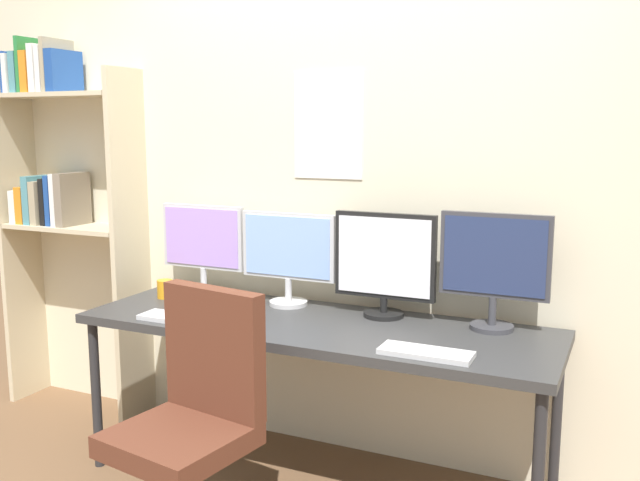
{
  "coord_description": "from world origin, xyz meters",
  "views": [
    {
      "loc": [
        1.23,
        -2.03,
        1.58
      ],
      "look_at": [
        0.0,
        0.65,
        1.09
      ],
      "focal_mm": 39.02,
      "sensor_mm": 36.0,
      "label": 1
    }
  ],
  "objects_px": {
    "office_chair": "(192,451)",
    "monitor_far_right": "(494,264)",
    "bookshelf": "(60,185)",
    "monitor_center_left": "(288,253)",
    "monitor_center_right": "(385,262)",
    "computer_mouse": "(230,325)",
    "monitor_far_left": "(203,244)",
    "keyboard_left": "(177,318)",
    "coffee_mug": "(165,289)",
    "desk": "(315,334)",
    "keyboard_right": "(426,353)"
  },
  "relations": [
    {
      "from": "office_chair",
      "to": "monitor_far_right",
      "type": "bearing_deg",
      "value": 44.2
    },
    {
      "from": "bookshelf",
      "to": "monitor_center_left",
      "type": "relative_size",
      "value": 4.32
    },
    {
      "from": "monitor_center_right",
      "to": "computer_mouse",
      "type": "relative_size",
      "value": 4.83
    },
    {
      "from": "computer_mouse",
      "to": "monitor_far_left",
      "type": "bearing_deg",
      "value": 133.78
    },
    {
      "from": "bookshelf",
      "to": "keyboard_left",
      "type": "distance_m",
      "value": 1.29
    },
    {
      "from": "monitor_far_right",
      "to": "coffee_mug",
      "type": "bearing_deg",
      "value": -175.07
    },
    {
      "from": "monitor_center_right",
      "to": "desk",
      "type": "bearing_deg",
      "value": -138.3
    },
    {
      "from": "keyboard_left",
      "to": "keyboard_right",
      "type": "distance_m",
      "value": 1.12
    },
    {
      "from": "bookshelf",
      "to": "monitor_far_left",
      "type": "bearing_deg",
      "value": -1.04
    },
    {
      "from": "bookshelf",
      "to": "monitor_center_left",
      "type": "distance_m",
      "value": 1.44
    },
    {
      "from": "desk",
      "to": "monitor_far_right",
      "type": "height_order",
      "value": "monitor_far_right"
    },
    {
      "from": "office_chair",
      "to": "keyboard_left",
      "type": "bearing_deg",
      "value": 130.56
    },
    {
      "from": "monitor_far_left",
      "to": "monitor_far_right",
      "type": "bearing_deg",
      "value": 0.0
    },
    {
      "from": "monitor_center_left",
      "to": "monitor_far_right",
      "type": "relative_size",
      "value": 0.97
    },
    {
      "from": "computer_mouse",
      "to": "coffee_mug",
      "type": "xyz_separation_m",
      "value": [
        -0.57,
        0.32,
        0.03
      ]
    },
    {
      "from": "desk",
      "to": "bookshelf",
      "type": "bearing_deg",
      "value": 172.1
    },
    {
      "from": "monitor_center_right",
      "to": "keyboard_right",
      "type": "bearing_deg",
      "value": -53.97
    },
    {
      "from": "office_chair",
      "to": "keyboard_left",
      "type": "distance_m",
      "value": 0.67
    },
    {
      "from": "monitor_center_left",
      "to": "monitor_far_right",
      "type": "bearing_deg",
      "value": 0.0
    },
    {
      "from": "monitor_center_left",
      "to": "keyboard_left",
      "type": "xyz_separation_m",
      "value": [
        -0.32,
        -0.44,
        -0.24
      ]
    },
    {
      "from": "monitor_far_right",
      "to": "keyboard_right",
      "type": "xyz_separation_m",
      "value": [
        -0.15,
        -0.44,
        -0.27
      ]
    },
    {
      "from": "bookshelf",
      "to": "computer_mouse",
      "type": "relative_size",
      "value": 21.31
    },
    {
      "from": "keyboard_left",
      "to": "computer_mouse",
      "type": "relative_size",
      "value": 3.49
    },
    {
      "from": "coffee_mug",
      "to": "monitor_far_left",
      "type": "bearing_deg",
      "value": 44.76
    },
    {
      "from": "monitor_far_left",
      "to": "keyboard_right",
      "type": "relative_size",
      "value": 1.32
    },
    {
      "from": "monitor_far_right",
      "to": "computer_mouse",
      "type": "relative_size",
      "value": 5.08
    },
    {
      "from": "desk",
      "to": "monitor_far_left",
      "type": "bearing_deg",
      "value": 163.46
    },
    {
      "from": "coffee_mug",
      "to": "monitor_center_right",
      "type": "bearing_deg",
      "value": 7.06
    },
    {
      "from": "desk",
      "to": "bookshelf",
      "type": "xyz_separation_m",
      "value": [
        -1.65,
        0.23,
        0.57
      ]
    },
    {
      "from": "monitor_far_right",
      "to": "coffee_mug",
      "type": "xyz_separation_m",
      "value": [
        -1.57,
        -0.13,
        -0.23
      ]
    },
    {
      "from": "desk",
      "to": "monitor_far_left",
      "type": "relative_size",
      "value": 4.54
    },
    {
      "from": "keyboard_right",
      "to": "computer_mouse",
      "type": "bearing_deg",
      "value": -179.41
    },
    {
      "from": "keyboard_right",
      "to": "keyboard_left",
      "type": "bearing_deg",
      "value": 180.0
    },
    {
      "from": "monitor_far_left",
      "to": "monitor_center_right",
      "type": "xyz_separation_m",
      "value": [
        0.95,
        0.0,
        -0.01
      ]
    },
    {
      "from": "computer_mouse",
      "to": "monitor_center_left",
      "type": "bearing_deg",
      "value": 84.36
    },
    {
      "from": "monitor_center_left",
      "to": "monitor_far_right",
      "type": "distance_m",
      "value": 0.95
    },
    {
      "from": "monitor_center_left",
      "to": "monitor_far_right",
      "type": "height_order",
      "value": "monitor_far_right"
    },
    {
      "from": "bookshelf",
      "to": "monitor_far_right",
      "type": "distance_m",
      "value": 2.38
    },
    {
      "from": "bookshelf",
      "to": "office_chair",
      "type": "height_order",
      "value": "bookshelf"
    },
    {
      "from": "bookshelf",
      "to": "monitor_far_right",
      "type": "xyz_separation_m",
      "value": [
        2.37,
        -0.02,
        -0.24
      ]
    },
    {
      "from": "monitor_far_right",
      "to": "keyboard_right",
      "type": "relative_size",
      "value": 1.41
    },
    {
      "from": "monitor_far_left",
      "to": "computer_mouse",
      "type": "relative_size",
      "value": 4.75
    },
    {
      "from": "office_chair",
      "to": "monitor_center_left",
      "type": "distance_m",
      "value": 1.06
    },
    {
      "from": "desk",
      "to": "bookshelf",
      "type": "height_order",
      "value": "bookshelf"
    },
    {
      "from": "desk",
      "to": "office_chair",
      "type": "bearing_deg",
      "value": -105.74
    },
    {
      "from": "monitor_far_right",
      "to": "monitor_far_left",
      "type": "bearing_deg",
      "value": -180.0
    },
    {
      "from": "monitor_center_left",
      "to": "desk",
      "type": "bearing_deg",
      "value": -41.69
    },
    {
      "from": "bookshelf",
      "to": "monitor_center_right",
      "type": "relative_size",
      "value": 4.42
    },
    {
      "from": "keyboard_left",
      "to": "computer_mouse",
      "type": "xyz_separation_m",
      "value": [
        0.28,
        -0.01,
        0.01
      ]
    },
    {
      "from": "office_chair",
      "to": "monitor_far_right",
      "type": "height_order",
      "value": "monitor_far_right"
    }
  ]
}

